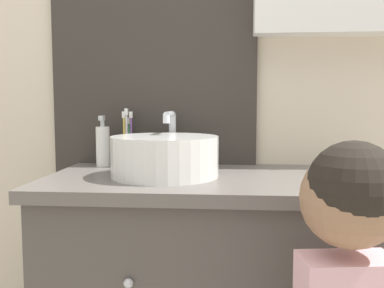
# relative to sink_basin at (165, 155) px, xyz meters

# --- Properties ---
(wall_back) EXTENTS (3.20, 0.18, 2.50)m
(wall_back) POSITION_rel_sink_basin_xyz_m (0.20, 0.30, 0.40)
(wall_back) COLOR beige
(wall_back) RESTS_ON ground_plane
(sink_basin) EXTENTS (0.32, 0.37, 0.19)m
(sink_basin) POSITION_rel_sink_basin_xyz_m (0.00, 0.00, 0.00)
(sink_basin) COLOR white
(sink_basin) RESTS_ON vanity_counter
(toothbrush_holder) EXTENTS (0.06, 0.06, 0.20)m
(toothbrush_holder) POSITION_rel_sink_basin_xyz_m (-0.16, 0.21, -0.01)
(toothbrush_holder) COLOR silver
(toothbrush_holder) RESTS_ON vanity_counter
(soap_dispenser) EXTENTS (0.05, 0.05, 0.17)m
(soap_dispenser) POSITION_rel_sink_basin_xyz_m (-0.24, 0.18, 0.01)
(soap_dispenser) COLOR white
(soap_dispenser) RESTS_ON vanity_counter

